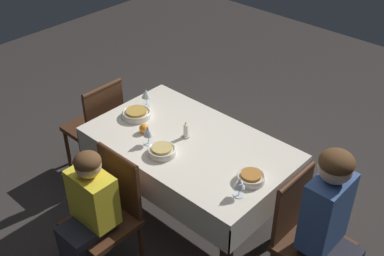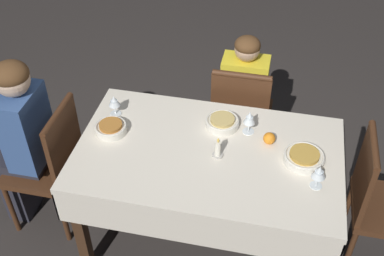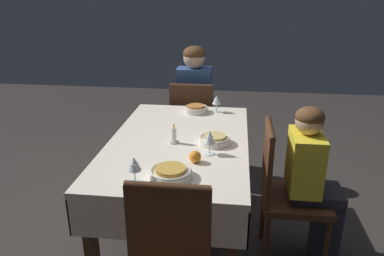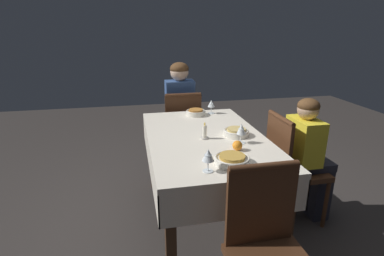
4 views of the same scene
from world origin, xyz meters
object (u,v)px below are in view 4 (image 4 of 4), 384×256
Objects in this scene: person_child_yellow at (309,155)px; bowl_east at (196,112)px; bowl_west at (232,160)px; wine_glass_west at (208,156)px; orange_fruit at (237,146)px; chair_south at (290,164)px; wine_glass_south at (241,130)px; chair_east at (182,128)px; candle_centerpiece at (205,133)px; dining_table at (206,147)px; person_adult_denim at (179,109)px; chair_west at (268,248)px; bowl_south at (236,132)px; wine_glass_east at (211,104)px.

bowl_east is (0.66, 0.78, 0.21)m from person_child_yellow.
wine_glass_west reaches higher than bowl_west.
wine_glass_west is 0.38m from orange_fruit.
chair_south is 0.58m from wine_glass_south.
chair_east is 13.49× the size of orange_fruit.
chair_east is 7.17× the size of candle_centerpiece.
chair_south is (-1.04, -0.69, 0.00)m from chair_east.
person_adult_denim reaches higher than dining_table.
wine_glass_west is at bearing 167.10° from dining_table.
chair_east and chair_south have the same top height.
chair_west reaches higher than orange_fruit.
candle_centerpiece is (0.05, 0.85, 0.23)m from person_child_yellow.
chair_east is at bearing 90.00° from person_adult_denim.
chair_west is at bearing -150.69° from wine_glass_west.
chair_east is 6.28× the size of wine_glass_south.
bowl_west reaches higher than dining_table.
candle_centerpiece reaches higher than bowl_west.
person_child_yellow is 1.04m from bowl_east.
candle_centerpiece is (-0.61, 0.07, 0.02)m from bowl_east.
orange_fruit is (-0.21, 0.52, 0.28)m from chair_south.
wine_glass_west reaches higher than bowl_east.
person_adult_denim reaches higher than bowl_east.
chair_west is 4.72× the size of bowl_south.
person_adult_denim reaches higher than wine_glass_south.
bowl_south is 0.29m from orange_fruit.
wine_glass_south reaches higher than bowl_east.
wine_glass_east reaches higher than orange_fruit.
chair_east is 1.47m from bowl_west.
chair_east is 1.20m from wine_glass_south.
bowl_west is at bearing 151.99° from orange_fruit.
person_child_yellow is (-0.00, -0.16, 0.06)m from chair_south.
dining_table is 10.97× the size of wine_glass_east.
wine_glass_west is (-1.66, 0.11, 0.17)m from person_adult_denim.
person_child_yellow is at bearing -93.05° from candle_centerpiece.
wine_glass_south is (-0.15, 0.02, 0.07)m from bowl_south.
bowl_south is 0.25m from candle_centerpiece.
wine_glass_east is at bearing -79.69° from bowl_east.
person_adult_denim is at bearing 6.56° from orange_fruit.
person_adult_denim is at bearing 12.50° from bowl_south.
wine_glass_west is at bearing 119.31° from chair_west.
chair_east is 4.72× the size of bowl_south.
wine_glass_east is at bearing -15.93° from wine_glass_west.
wine_glass_west is at bearing 134.00° from orange_fruit.
bowl_east is 0.87m from orange_fruit.
chair_south is 0.88× the size of person_child_yellow.
chair_west is at bearing 138.68° from person_child_yellow.
bowl_east is at bearing -8.87° from wine_glass_west.
dining_table is at bearing 161.23° from wine_glass_east.
dining_table is 21.38× the size of orange_fruit.
wine_glass_east is 0.90m from orange_fruit.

